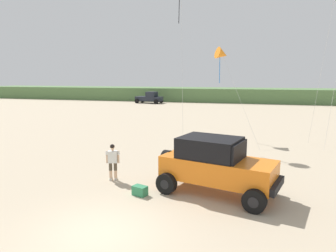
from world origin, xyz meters
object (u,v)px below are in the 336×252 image
Objects in this scene: jeep at (216,164)px; kite_purple_stunt at (222,54)px; cooler_box at (140,191)px; distant_pickup at (150,98)px; person_watching at (113,160)px.

jeep is 0.74× the size of kite_purple_stunt.
kite_purple_stunt is (1.86, 13.30, 6.10)m from cooler_box.
person_watching is at bearing -74.08° from distant_pickup.
kite_purple_stunt reaches higher than cooler_box.
jeep is 8.96× the size of cooler_box.
kite_purple_stunt reaches higher than distant_pickup.
cooler_box is at bearing -160.96° from jeep.
jeep is at bearing -85.37° from kite_purple_stunt.
cooler_box is 14.75m from kite_purple_stunt.
person_watching is 2.39m from cooler_box.
kite_purple_stunt is (-1.00, 12.31, 5.09)m from jeep.
person_watching is 40.38m from distant_pickup.
cooler_box is at bearing -37.86° from person_watching.
distant_pickup is at bearing 126.17° from cooler_box.
jeep reaches higher than person_watching.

